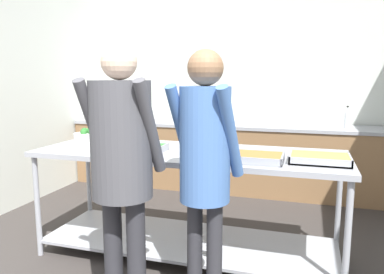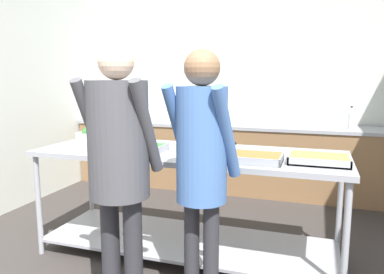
# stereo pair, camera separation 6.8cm
# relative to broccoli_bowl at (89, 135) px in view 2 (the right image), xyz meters

# --- Properties ---
(wall_rear) EXTENTS (4.52, 0.06, 2.65)m
(wall_rear) POSITION_rel_broccoli_bowl_xyz_m (1.06, 2.11, 0.39)
(wall_rear) COLOR silver
(wall_rear) RESTS_ON ground_plane
(back_counter) EXTENTS (4.36, 0.65, 0.88)m
(back_counter) POSITION_rel_broccoli_bowl_xyz_m (1.06, 1.74, -0.49)
(back_counter) COLOR olive
(back_counter) RESTS_ON ground_plane
(serving_counter) EXTENTS (2.47, 0.86, 0.89)m
(serving_counter) POSITION_rel_broccoli_bowl_xyz_m (1.08, -0.22, -0.33)
(serving_counter) COLOR #9EA0A8
(serving_counter) RESTS_ON ground_plane
(broccoli_bowl) EXTENTS (0.25, 0.25, 0.12)m
(broccoli_bowl) POSITION_rel_broccoli_bowl_xyz_m (0.00, 0.00, 0.00)
(broccoli_bowl) COLOR silver
(broccoli_bowl) RESTS_ON serving_counter
(plate_stack) EXTENTS (0.27, 0.27, 0.06)m
(plate_stack) POSITION_rel_broccoli_bowl_xyz_m (0.30, -0.30, -0.01)
(plate_stack) COLOR white
(plate_stack) RESTS_ON serving_counter
(serving_tray_greens) EXTENTS (0.45, 0.27, 0.05)m
(serving_tray_greens) POSITION_rel_broccoli_bowl_xyz_m (0.69, -0.35, -0.02)
(serving_tray_greens) COLOR #9EA0A8
(serving_tray_greens) RESTS_ON serving_counter
(sauce_pan) EXTENTS (0.43, 0.29, 0.07)m
(sauce_pan) POSITION_rel_broccoli_bowl_xyz_m (1.16, -0.08, -0.01)
(sauce_pan) COLOR #9EA0A8
(sauce_pan) RESTS_ON serving_counter
(serving_tray_vegetables) EXTENTS (0.43, 0.30, 0.05)m
(serving_tray_vegetables) POSITION_rel_broccoli_bowl_xyz_m (1.63, -0.43, -0.02)
(serving_tray_vegetables) COLOR #9EA0A8
(serving_tray_vegetables) RESTS_ON serving_counter
(serving_tray_roast) EXTENTS (0.41, 0.31, 0.05)m
(serving_tray_roast) POSITION_rel_broccoli_bowl_xyz_m (2.08, -0.33, -0.02)
(serving_tray_roast) COLOR #9EA0A8
(serving_tray_roast) RESTS_ON serving_counter
(guest_serving_left) EXTENTS (0.45, 0.38, 1.64)m
(guest_serving_left) POSITION_rel_broccoli_bowl_xyz_m (1.42, -0.95, 0.09)
(guest_serving_left) COLOR #2D2D33
(guest_serving_left) RESTS_ON ground_plane
(guest_serving_right) EXTENTS (0.47, 0.36, 1.67)m
(guest_serving_right) POSITION_rel_broccoli_bowl_xyz_m (0.94, -1.08, 0.10)
(guest_serving_right) COLOR #2D2D33
(guest_serving_right) RESTS_ON ground_plane
(water_bottle) EXTENTS (0.06, 0.06, 0.27)m
(water_bottle) POSITION_rel_broccoli_bowl_xyz_m (2.43, 1.69, 0.07)
(water_bottle) COLOR silver
(water_bottle) RESTS_ON back_counter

